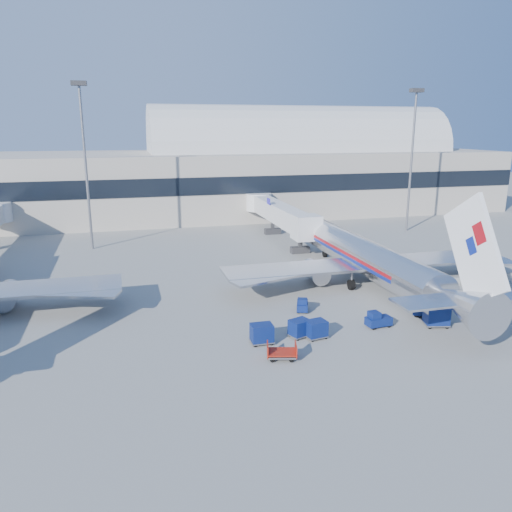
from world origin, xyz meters
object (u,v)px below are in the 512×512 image
object	(u,v)px
jetbridge_near	(277,212)
barrier_mid	(473,280)
cart_train_a	(316,329)
cart_train_c	(262,333)
barrier_near	(447,282)
cart_solo_far	(491,311)
mast_west	(84,142)
cart_train_b	(300,328)
tug_left	(302,305)
tug_lead	(378,320)
mast_east	(413,140)
cart_solo_near	(437,316)
airliner_main	(370,259)
barrier_far	(499,277)
tug_right	(426,309)
cart_open_red	(282,353)

from	to	relation	value
jetbridge_near	barrier_mid	size ratio (longest dim) A/B	9.17
cart_train_a	cart_train_c	size ratio (longest dim) A/B	1.04
barrier_near	cart_solo_far	size ratio (longest dim) A/B	1.24
mast_west	cart_train_b	bearing A→B (deg)	-63.91
tug_left	cart_solo_far	xyz separation A→B (m)	(15.30, -6.65, 0.31)
mast_west	tug_lead	world-z (taller)	mast_west
mast_west	cart_train_a	world-z (taller)	mast_west
mast_east	barrier_mid	bearing A→B (deg)	-107.26
jetbridge_near	cart_solo_near	distance (m)	38.54
cart_train_c	airliner_main	bearing A→B (deg)	37.69
mast_west	tug_lead	xyz separation A→B (m)	(25.15, -36.39, -14.14)
barrier_far	cart_train_a	bearing A→B (deg)	-160.04
airliner_main	tug_lead	bearing A→B (deg)	-113.98
barrier_near	cart_train_a	world-z (taller)	cart_train_a
barrier_far	tug_lead	size ratio (longest dim) A/B	1.32
cart_solo_near	cart_solo_far	world-z (taller)	cart_solo_near
tug_right	cart_solo_far	size ratio (longest dim) A/B	1.10
barrier_far	cart_solo_near	world-z (taller)	cart_solo_near
airliner_main	cart_solo_near	xyz separation A→B (m)	(0.13, -12.04, -1.97)
tug_left	cart_solo_far	size ratio (longest dim) A/B	0.93
tug_right	cart_train_b	distance (m)	12.69
airliner_main	barrier_near	size ratio (longest dim) A/B	12.42
mast_east	cart_open_red	xyz separation A→B (m)	(-34.67, -40.11, -14.37)
tug_right	cart_train_b	world-z (taller)	tug_right
mast_west	cart_solo_near	xyz separation A→B (m)	(30.13, -37.54, -13.84)
tug_left	cart_train_b	size ratio (longest dim) A/B	1.12
tug_lead	cart_open_red	bearing A→B (deg)	-164.45
mast_west	tug_right	xyz separation A→B (m)	(30.57, -35.28, -14.08)
cart_train_c	cart_solo_far	world-z (taller)	cart_solo_far
barrier_mid	mast_east	bearing A→B (deg)	72.74
cart_train_b	cart_train_c	xyz separation A→B (m)	(-3.34, -0.44, 0.07)
mast_east	airliner_main	bearing A→B (deg)	-128.11
barrier_mid	barrier_far	distance (m)	3.30
barrier_near	cart_train_c	distance (m)	25.10
mast_east	cart_solo_far	distance (m)	42.73
barrier_mid	cart_solo_near	world-z (taller)	cart_solo_near
cart_solo_near	airliner_main	bearing A→B (deg)	104.15
barrier_far	tug_right	world-z (taller)	tug_right
airliner_main	cart_open_red	world-z (taller)	airliner_main
barrier_mid	tug_left	xyz separation A→B (m)	(-21.08, -3.08, 0.15)
mast_east	tug_lead	size ratio (longest dim) A/B	9.95
airliner_main	tug_left	world-z (taller)	airliner_main
airliner_main	tug_right	size ratio (longest dim) A/B	14.00
mast_east	cart_solo_near	xyz separation A→B (m)	(-19.87, -37.54, -13.84)
barrier_far	tug_left	xyz separation A→B (m)	(-24.38, -3.08, 0.15)
barrier_far	cart_train_c	bearing A→B (deg)	-163.12
mast_east	barrier_far	distance (m)	31.92
barrier_mid	cart_open_red	xyz separation A→B (m)	(-25.97, -12.11, -0.03)
cart_train_a	cart_solo_near	world-z (taller)	cart_solo_near
jetbridge_near	barrier_near	xyz separation A→B (m)	(10.40, -28.81, -3.48)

